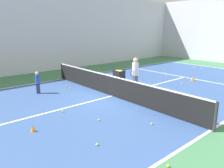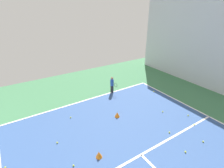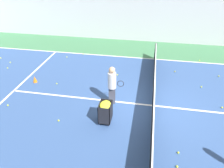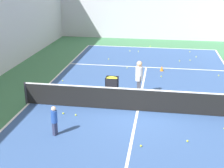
# 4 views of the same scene
# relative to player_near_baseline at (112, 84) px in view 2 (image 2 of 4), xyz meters

# --- Properties ---
(line_baseline_near) EXTENTS (9.81, 0.10, 0.00)m
(line_baseline_near) POSITION_rel_player_near_baseline_xyz_m (2.01, 0.00, -0.66)
(line_baseline_near) COLOR white
(line_baseline_near) RESTS_ON ground
(line_service_near) EXTENTS (9.81, 0.10, 0.00)m
(line_service_near) POSITION_rel_player_near_baseline_xyz_m (2.01, 5.30, -0.66)
(line_service_near) COLOR white
(line_service_near) RESTS_ON ground
(player_near_baseline) EXTENTS (0.30, 0.56, 1.15)m
(player_near_baseline) POSITION_rel_player_near_baseline_xyz_m (0.00, 0.00, 0.00)
(player_near_baseline) COLOR black
(player_near_baseline) RESTS_ON ground
(training_cone_1) EXTENTS (0.28, 0.28, 0.29)m
(training_cone_1) POSITION_rel_player_near_baseline_xyz_m (1.34, 2.58, -0.51)
(training_cone_1) COLOR orange
(training_cone_1) RESTS_ON ground
(training_cone_2) EXTENTS (0.27, 0.27, 0.28)m
(training_cone_2) POSITION_rel_player_near_baseline_xyz_m (3.52, 4.47, -0.52)
(training_cone_2) COLOR orange
(training_cone_2) RESTS_ON ground
(tennis_ball_1) EXTENTS (0.07, 0.07, 0.07)m
(tennis_ball_1) POSITION_rel_player_near_baseline_xyz_m (-1.08, 3.63, -0.62)
(tennis_ball_1) COLOR yellow
(tennis_ball_1) RESTS_ON ground
(tennis_ball_6) EXTENTS (0.07, 0.07, 0.07)m
(tennis_ball_6) POSITION_rel_player_near_baseline_xyz_m (-0.01, 5.03, -0.62)
(tennis_ball_6) COLOR yellow
(tennis_ball_6) RESTS_ON ground
(tennis_ball_12) EXTENTS (0.07, 0.07, 0.07)m
(tennis_ball_12) POSITION_rel_player_near_baseline_xyz_m (4.55, 4.33, -0.62)
(tennis_ball_12) COLOR yellow
(tennis_ball_12) RESTS_ON ground
(tennis_ball_15) EXTENTS (0.07, 0.07, 0.07)m
(tennis_ball_15) POSITION_rel_player_near_baseline_xyz_m (4.71, 2.79, -0.62)
(tennis_ball_15) COLOR yellow
(tennis_ball_15) RESTS_ON ground
(tennis_ball_17) EXTENTS (0.07, 0.07, 0.07)m
(tennis_ball_17) POSITION_rel_player_near_baseline_xyz_m (-1.53, 5.31, -0.62)
(tennis_ball_17) COLOR yellow
(tennis_ball_17) RESTS_ON ground
(tennis_ball_20) EXTENTS (0.07, 0.07, 0.07)m
(tennis_ball_20) POSITION_rel_player_near_baseline_xyz_m (-2.47, 1.53, -0.62)
(tennis_ball_20) COLOR yellow
(tennis_ball_20) RESTS_ON ground
(tennis_ball_24) EXTENTS (0.07, 0.07, 0.07)m
(tennis_ball_24) POSITION_rel_player_near_baseline_xyz_m (-0.79, 6.26, -0.62)
(tennis_ball_24) COLOR yellow
(tennis_ball_24) RESTS_ON ground
(tennis_ball_29) EXTENTS (0.07, 0.07, 0.07)m
(tennis_ball_29) POSITION_rel_player_near_baseline_xyz_m (0.39, 6.21, -0.62)
(tennis_ball_29) COLOR yellow
(tennis_ball_29) RESTS_ON ground
(tennis_ball_30) EXTENTS (0.07, 0.07, 0.07)m
(tennis_ball_30) POSITION_rel_player_near_baseline_xyz_m (-1.99, 4.64, -0.62)
(tennis_ball_30) COLOR yellow
(tennis_ball_30) RESTS_ON ground
(tennis_ball_31) EXTENTS (0.07, 0.07, 0.07)m
(tennis_ball_31) POSITION_rel_player_near_baseline_xyz_m (3.52, 1.30, -0.62)
(tennis_ball_31) COLOR yellow
(tennis_ball_31) RESTS_ON ground
(tennis_ball_33) EXTENTS (0.07, 0.07, 0.07)m
(tennis_ball_33) POSITION_rel_player_near_baseline_xyz_m (6.74, 3.01, -0.62)
(tennis_ball_33) COLOR yellow
(tennis_ball_33) RESTS_ON ground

